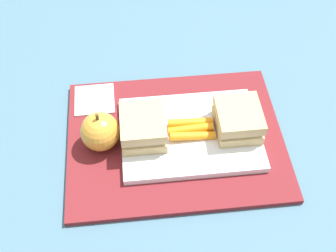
{
  "coord_description": "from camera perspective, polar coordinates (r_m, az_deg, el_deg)",
  "views": [
    {
      "loc": [
        0.06,
        0.44,
        0.61
      ],
      "look_at": [
        0.01,
        0.0,
        0.04
      ],
      "focal_mm": 47.34,
      "sensor_mm": 36.0,
      "label": 1
    }
  ],
  "objects": [
    {
      "name": "food_tray",
      "position": [
        0.74,
        2.88,
        -1.01
      ],
      "size": [
        0.23,
        0.17,
        0.01
      ],
      "primitive_type": "cube",
      "color": "white",
      "rests_on": "lunchbag_mat"
    },
    {
      "name": "lunchbag_mat",
      "position": [
        0.75,
        0.95,
        -1.68
      ],
      "size": [
        0.36,
        0.28,
        0.01
      ],
      "primitive_type": "cube",
      "color": "maroon",
      "rests_on": "ground_plane"
    },
    {
      "name": "ground_plane",
      "position": [
        0.75,
        0.95,
        -1.9
      ],
      "size": [
        2.4,
        2.4,
        0.0
      ],
      "primitive_type": "plane",
      "color": "#42667A"
    },
    {
      "name": "paper_napkin",
      "position": [
        0.81,
        -9.45,
        3.38
      ],
      "size": [
        0.07,
        0.07,
        0.0
      ],
      "primitive_type": "cube",
      "rotation": [
        0.0,
        0.0,
        0.01
      ],
      "color": "white",
      "rests_on": "lunchbag_mat"
    },
    {
      "name": "sandwich_half_right",
      "position": [
        0.71,
        -3.23,
        -0.17
      ],
      "size": [
        0.07,
        0.08,
        0.04
      ],
      "color": "tan",
      "rests_on": "food_tray"
    },
    {
      "name": "carrot_sticks_bundle",
      "position": [
        0.73,
        3.01,
        -0.4
      ],
      "size": [
        0.08,
        0.04,
        0.02
      ],
      "color": "orange",
      "rests_on": "food_tray"
    },
    {
      "name": "apple",
      "position": [
        0.72,
        -8.74,
        -0.94
      ],
      "size": [
        0.06,
        0.06,
        0.08
      ],
      "color": "gold",
      "rests_on": "lunchbag_mat"
    },
    {
      "name": "sandwich_half_left",
      "position": [
        0.73,
        9.02,
        0.84
      ],
      "size": [
        0.07,
        0.08,
        0.04
      ],
      "color": "tan",
      "rests_on": "food_tray"
    }
  ]
}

